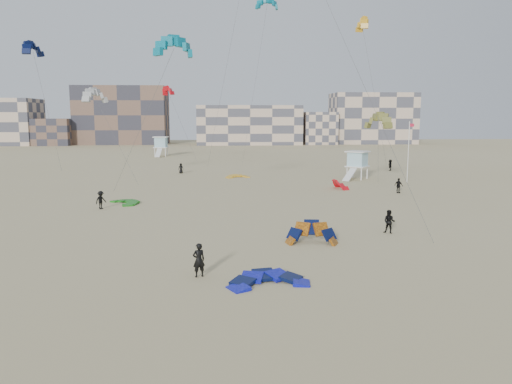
{
  "coord_description": "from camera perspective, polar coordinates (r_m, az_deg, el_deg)",
  "views": [
    {
      "loc": [
        2.74,
        -27.99,
        8.72
      ],
      "look_at": [
        4.78,
        6.0,
        3.54
      ],
      "focal_mm": 35.0,
      "sensor_mm": 36.0,
      "label": 1
    }
  ],
  "objects": [
    {
      "name": "condo_fill_left",
      "position": [
        164.73,
        -22.25,
        6.37
      ],
      "size": [
        12.0,
        10.0,
        8.0
      ],
      "primitive_type": "cube",
      "color": "brown",
      "rests_on": "ground"
    },
    {
      "name": "lifeguard_tower_near",
      "position": [
        71.2,
        11.52,
        3.02
      ],
      "size": [
        3.9,
        5.91,
        3.93
      ],
      "rotation": [
        0.0,
        0.0,
        -0.66
      ],
      "color": "white",
      "rests_on": "ground"
    },
    {
      "name": "kite_fly_red",
      "position": [
        89.21,
        -10.03,
        11.25
      ],
      "size": [
        7.16,
        5.76,
        13.13
      ],
      "rotation": [
        0.0,
        0.0,
        2.16
      ],
      "color": "red",
      "rests_on": "ground"
    },
    {
      "name": "kite_ground_red_far",
      "position": [
        61.53,
        9.61,
        0.38
      ],
      "size": [
        3.34,
        3.25,
        3.01
      ],
      "primitive_type": null,
      "rotation": [
        0.79,
        0.0,
        1.7
      ],
      "color": "red",
      "rests_on": "ground"
    },
    {
      "name": "kite_fly_teal_b",
      "position": [
        84.85,
        1.29,
        20.63
      ],
      "size": [
        6.02,
        3.94,
        26.51
      ],
      "rotation": [
        0.0,
        0.0,
        0.16
      ],
      "color": "#097E9C",
      "rests_on": "ground"
    },
    {
      "name": "kite_fly_yellow",
      "position": [
        84.16,
        12.05,
        18.14
      ],
      "size": [
        5.9,
        4.38,
        23.13
      ],
      "rotation": [
        0.0,
        0.0,
        -1.59
      ],
      "color": "yellow",
      "rests_on": "ground"
    },
    {
      "name": "lifeguard_tower_far",
      "position": [
        112.01,
        -10.8,
        5.13
      ],
      "size": [
        3.3,
        6.02,
        4.31
      ],
      "rotation": [
        0.0,
        0.0,
        -0.09
      ],
      "color": "white",
      "rests_on": "ground"
    },
    {
      "name": "kite_ground_green",
      "position": [
        52.08,
        -14.72,
        -1.27
      ],
      "size": [
        4.89,
        4.83,
        0.66
      ],
      "primitive_type": null,
      "rotation": [
        0.06,
        0.0,
        -0.98
      ],
      "color": "#1A8415",
      "rests_on": "ground"
    },
    {
      "name": "kite_ground_orange",
      "position": [
        34.94,
        6.37,
        -5.86
      ],
      "size": [
        3.97,
        3.89,
        3.5
      ],
      "primitive_type": null,
      "rotation": [
        0.98,
        0.0,
        -0.13
      ],
      "color": "orange",
      "rests_on": "ground"
    },
    {
      "name": "condo_fill_right",
      "position": [
        158.75,
        7.24,
        7.24
      ],
      "size": [
        10.0,
        10.0,
        10.0
      ],
      "primitive_type": "cube",
      "color": "#CEB297",
      "rests_on": "ground"
    },
    {
      "name": "kite_ground_yellow",
      "position": [
        71.83,
        -2.12,
        1.67
      ],
      "size": [
        4.2,
        4.33,
        1.22
      ],
      "primitive_type": null,
      "rotation": [
        0.16,
        0.0,
        0.33
      ],
      "color": "yellow",
      "rests_on": "ground"
    },
    {
      "name": "ground",
      "position": [
        29.44,
        -8.72,
        -8.68
      ],
      "size": [
        320.0,
        320.0,
        0.0
      ],
      "primitive_type": "plane",
      "color": "tan",
      "rests_on": "ground"
    },
    {
      "name": "kitesurfer_e",
      "position": [
        77.79,
        -8.58,
        2.7
      ],
      "size": [
        0.79,
        0.53,
        1.56
      ],
      "primitive_type": "imported",
      "rotation": [
        0.0,
        0.0,
        -0.04
      ],
      "color": "black",
      "rests_on": "ground"
    },
    {
      "name": "kite_fly_navy",
      "position": [
        78.09,
        -24.17,
        14.59
      ],
      "size": [
        5.56,
        4.48,
        18.24
      ],
      "rotation": [
        0.0,
        0.0,
        1.33
      ],
      "color": "#070C45",
      "rests_on": "ground"
    },
    {
      "name": "flagpole",
      "position": [
        68.72,
        17.03,
        4.53
      ],
      "size": [
        0.66,
        0.1,
        8.08
      ],
      "color": "white",
      "rests_on": "ground"
    },
    {
      "name": "kitesurfer_c",
      "position": [
        49.44,
        -17.32,
        -0.88
      ],
      "size": [
        1.21,
        1.27,
        1.73
      ],
      "primitive_type": "imported",
      "rotation": [
        0.0,
        0.0,
        0.87
      ],
      "color": "black",
      "rests_on": "ground"
    },
    {
      "name": "condo_west_b",
      "position": [
        165.26,
        -15.03,
        8.46
      ],
      "size": [
        28.0,
        14.0,
        18.0
      ],
      "primitive_type": "cube",
      "color": "brown",
      "rests_on": "ground"
    },
    {
      "name": "condo_mid",
      "position": [
        158.18,
        -0.81,
        7.67
      ],
      "size": [
        32.0,
        16.0,
        12.0
      ],
      "primitive_type": "cube",
      "color": "#CEB297",
      "rests_on": "ground"
    },
    {
      "name": "kitesurfer_main",
      "position": [
        27.66,
        -6.56,
        -7.73
      ],
      "size": [
        0.81,
        0.67,
        1.89
      ],
      "primitive_type": "imported",
      "rotation": [
        0.0,
        0.0,
        3.5
      ],
      "color": "black",
      "rests_on": "ground"
    },
    {
      "name": "kitesurfer_b",
      "position": [
        38.75,
        14.99,
        -3.31
      ],
      "size": [
        1.09,
        1.04,
        1.78
      ],
      "primitive_type": "imported",
      "rotation": [
        0.0,
        0.0,
        -0.58
      ],
      "color": "black",
      "rests_on": "ground"
    },
    {
      "name": "kite_fly_teal_a",
      "position": [
        49.57,
        -9.35,
        15.88
      ],
      "size": [
        9.28,
        5.39,
        15.18
      ],
      "rotation": [
        0.0,
        0.0,
        0.44
      ],
      "color": "#097E9C",
      "rests_on": "ground"
    },
    {
      "name": "kite_fly_grey",
      "position": [
        68.99,
        -17.94,
        10.32
      ],
      "size": [
        9.49,
        12.6,
        11.63
      ],
      "rotation": [
        0.0,
        0.0,
        0.97
      ],
      "color": "#B8B8B8",
      "rests_on": "ground"
    },
    {
      "name": "kitesurfer_f",
      "position": [
        83.61,
        15.08,
        2.99
      ],
      "size": [
        0.93,
        1.77,
        1.82
      ],
      "primitive_type": "imported",
      "rotation": [
        0.0,
        0.0,
        -1.82
      ],
      "color": "black",
      "rests_on": "ground"
    },
    {
      "name": "condo_east",
      "position": [
        166.82,
        13.15,
        8.18
      ],
      "size": [
        26.0,
        14.0,
        16.0
      ],
      "primitive_type": "cube",
      "color": "#CEB297",
      "rests_on": "ground"
    },
    {
      "name": "kitesurfer_d",
      "position": [
        59.3,
        15.99,
        0.7
      ],
      "size": [
        0.97,
        1.05,
        1.73
      ],
      "primitive_type": "imported",
      "rotation": [
        0.0,
        0.0,
        2.27
      ],
      "color": "black",
      "rests_on": "ground"
    },
    {
      "name": "kite_ground_blue",
      "position": [
        26.64,
        1.4,
        -10.46
      ],
      "size": [
        4.61,
        4.78,
        1.5
      ],
      "primitive_type": null,
      "rotation": [
        0.17,
        0.0,
        0.19
      ],
      "color": "#191EC0",
      "rests_on": "ground"
    },
    {
      "name": "kite_fly_olive",
      "position": [
        63.94,
        13.81,
        7.76
      ],
      "size": [
        5.17,
        5.78,
        8.43
      ],
      "rotation": [
        0.0,
        0.0,
        -1.03
      ],
      "color": "olive",
      "rests_on": "ground"
    }
  ]
}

